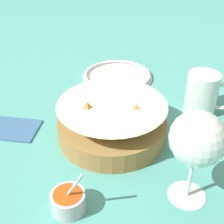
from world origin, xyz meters
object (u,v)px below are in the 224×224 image
at_px(beer_mug, 202,95).
at_px(food_basket, 112,122).
at_px(sauce_cup, 68,201).
at_px(side_plate, 117,76).
at_px(wine_glass, 197,141).

bearing_deg(beer_mug, food_basket, -133.50).
height_order(food_basket, sauce_cup, food_basket).
xyz_separation_m(food_basket, sauce_cup, (0.01, -0.21, -0.02)).
height_order(food_basket, beer_mug, beer_mug).
bearing_deg(side_plate, sauce_cup, -78.15).
xyz_separation_m(food_basket, side_plate, (-0.09, 0.26, -0.03)).
bearing_deg(food_basket, beer_mug, 46.50).
relative_size(sauce_cup, side_plate, 0.47).
bearing_deg(food_basket, side_plate, 108.94).
height_order(wine_glass, side_plate, wine_glass).
xyz_separation_m(sauce_cup, side_plate, (-0.10, 0.48, -0.01)).
bearing_deg(sauce_cup, food_basket, 92.50).
distance_m(beer_mug, side_plate, 0.27).
height_order(sauce_cup, wine_glass, wine_glass).
relative_size(food_basket, beer_mug, 2.01).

